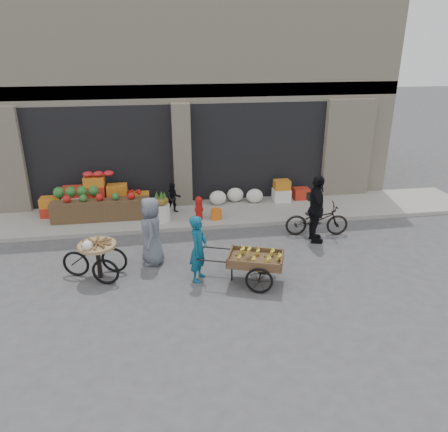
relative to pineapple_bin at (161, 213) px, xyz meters
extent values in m
plane|color=#424244|center=(0.75, -3.60, -0.37)|extent=(80.00, 80.00, 0.00)
cube|color=gray|center=(0.75, 0.50, -0.31)|extent=(18.00, 2.20, 0.12)
cube|color=beige|center=(0.75, 4.60, 3.13)|extent=(14.00, 6.00, 7.00)
cube|color=gray|center=(0.75, 1.75, 3.23)|extent=(14.00, 0.30, 0.40)
cube|color=black|center=(-1.73, 2.40, 1.30)|extent=(4.40, 1.60, 3.10)
cube|color=black|center=(3.23, 2.40, 1.30)|extent=(4.40, 1.60, 3.10)
cube|color=beige|center=(0.75, 1.55, 1.30)|extent=(0.55, 0.80, 3.22)
cube|color=brown|center=(-1.73, 0.35, 0.05)|extent=(2.80, 0.45, 0.60)
sphere|color=#1E5923|center=(-2.42, 0.85, 0.49)|extent=(0.34, 0.34, 0.34)
cylinder|color=silver|center=(0.00, 0.00, 0.00)|extent=(0.52, 0.52, 0.50)
cylinder|color=#A5140F|center=(1.10, -0.05, 0.03)|extent=(0.20, 0.20, 0.56)
sphere|color=#A5140F|center=(1.10, -0.05, 0.35)|extent=(0.22, 0.22, 0.22)
cylinder|color=orange|center=(1.60, -0.10, -0.10)|extent=(0.32, 0.32, 0.30)
ellipsoid|color=silver|center=(2.42, 1.10, -0.03)|extent=(1.70, 0.60, 0.44)
imported|color=black|center=(0.40, 0.60, 0.21)|extent=(0.51, 0.43, 0.93)
cube|color=brown|center=(1.97, -3.65, 0.18)|extent=(1.38, 1.13, 0.11)
torus|color=black|center=(1.95, -4.09, -0.07)|extent=(0.58, 0.25, 0.60)
torus|color=black|center=(2.23, -3.29, -0.07)|extent=(0.58, 0.25, 0.60)
cylinder|color=black|center=(1.47, -3.47, -0.12)|extent=(0.05, 0.05, 0.49)
imported|color=navy|center=(0.75, -3.31, 0.40)|extent=(0.57, 0.66, 1.54)
cylinder|color=#9E7F51|center=(-1.46, -2.86, 0.43)|extent=(1.03, 1.03, 0.07)
cube|color=black|center=(-1.46, -2.86, 0.03)|extent=(0.10, 0.10, 0.80)
torus|color=black|center=(-1.29, -3.20, -0.06)|extent=(0.61, 0.22, 0.62)
torus|color=black|center=(-1.14, -2.66, -0.06)|extent=(0.61, 0.22, 0.62)
torus|color=black|center=(-1.99, -2.72, -0.06)|extent=(0.61, 0.22, 0.62)
imported|color=slate|center=(-0.26, -2.33, 0.46)|extent=(0.55, 0.82, 1.66)
imported|color=black|center=(4.21, -1.39, 0.08)|extent=(1.78, 0.83, 0.90)
imported|color=black|center=(4.01, -1.79, 0.55)|extent=(0.59, 1.13, 1.84)
camera|label=1|loc=(-0.05, -11.89, 4.65)|focal=35.00mm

